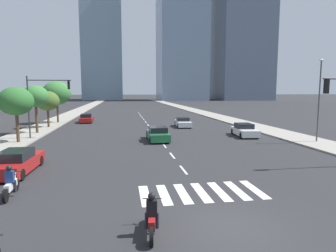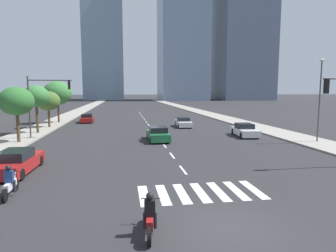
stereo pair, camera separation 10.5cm
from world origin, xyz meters
name	(u,v)px [view 1 (the left image)]	position (x,y,z in m)	size (l,w,h in m)	color
ground_plane	(228,227)	(0.00, 0.00, 0.00)	(800.00, 800.00, 0.00)	#28282B
sidewalk_east	(245,124)	(13.98, 30.00, 0.07)	(4.00, 260.00, 0.15)	gray
sidewalk_west	(42,128)	(-13.98, 30.00, 0.07)	(4.00, 260.00, 0.15)	gray
crosswalk_near	(201,192)	(0.00, 3.57, 0.00)	(5.85, 2.72, 0.01)	silver
lane_divider_center	(148,125)	(0.00, 31.57, 0.00)	(0.14, 50.00, 0.01)	silver
motorcycle_lead	(152,218)	(-2.75, -0.08, 0.58)	(0.70, 2.12, 1.49)	black
motorcycle_third	(11,184)	(-8.77, 4.43, 0.58)	(0.70, 2.14, 1.49)	black
sedan_green_0	(158,134)	(-0.25, 18.30, 0.63)	(1.92, 4.55, 1.38)	#1E6038
sedan_white_1	(244,130)	(9.30, 19.64, 0.62)	(2.26, 4.66, 1.35)	silver
sedan_white_2	(183,123)	(4.47, 28.64, 0.58)	(2.05, 4.56, 1.25)	silver
sedan_red_3	(17,162)	(-9.85, 8.50, 0.64)	(1.94, 4.84, 1.39)	maroon
sedan_red_4	(87,118)	(-9.12, 36.60, 0.61)	(1.98, 4.80, 1.33)	maroon
traffic_signal_far	(44,96)	(-11.28, 20.95, 4.33)	(4.45, 0.28, 6.14)	#333335
street_lamp_east	(319,94)	(14.28, 14.72, 4.52)	(0.50, 0.24, 7.55)	#3F3F42
street_tree_nearest	(16,101)	(-13.18, 18.78, 3.89)	(3.05, 3.05, 5.05)	#4C3823
street_tree_second	(35,97)	(-13.18, 24.86, 4.21)	(2.85, 2.85, 5.30)	#4C3823
street_tree_third	(47,101)	(-13.18, 30.07, 3.54)	(2.98, 2.98, 4.68)	#4C3823
street_tree_fourth	(57,93)	(-13.18, 35.76, 4.53)	(4.12, 4.12, 6.14)	#4C3823
office_tower_left_skyline	(102,34)	(-13.58, 160.31, 36.46)	(21.11, 28.63, 81.71)	#7A93A8
office_tower_center_skyline	(181,6)	(27.46, 140.81, 48.19)	(23.65, 24.98, 97.44)	slate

